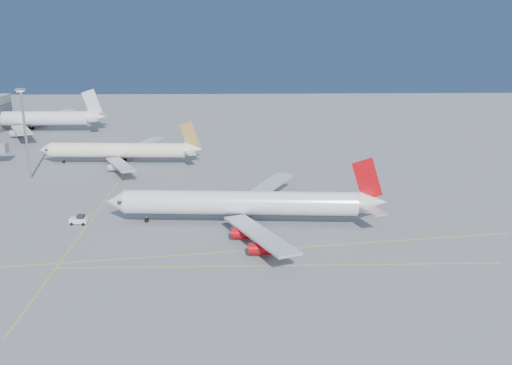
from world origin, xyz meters
The scene contains 7 objects.
ground centered at (0.00, 0.00, 0.00)m, with size 500.00×500.00×0.00m, color slate.
taxiway_lines centered at (-14.71, 6.34, 0.01)m, with size 118.86×140.00×0.02m.
airliner_virgin centered at (-1.53, 10.61, 5.04)m, with size 67.72×60.74×16.70m.
airliner_etihad centered at (-43.47, 70.52, 4.46)m, with size 56.16×51.87×14.66m.
airliner_third centered at (-95.29, 127.84, 5.58)m, with size 68.48×63.36×18.42m.
pushback_tug centered at (-42.09, 11.30, 1.06)m, with size 4.19×2.71×2.29m.
light_mast centered at (-68.08, 52.21, 16.37)m, with size 2.40×2.40×27.73m.
Camera 1 is at (-2.80, -119.47, 48.46)m, focal length 40.00 mm.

